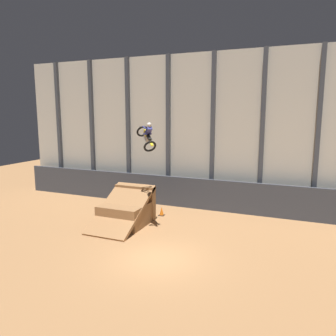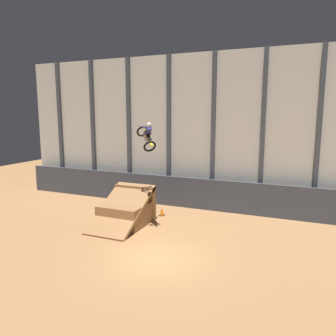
# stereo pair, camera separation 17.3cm
# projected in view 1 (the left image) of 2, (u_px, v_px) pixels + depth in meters

# --- Properties ---
(ground_plane) EXTENTS (60.00, 60.00, 0.00)m
(ground_plane) POSITION_uv_depth(u_px,v_px,m) (158.00, 259.00, 15.24)
(ground_plane) COLOR #996B42
(arena_back_wall) EXTENTS (32.00, 0.40, 10.91)m
(arena_back_wall) POSITION_uv_depth(u_px,v_px,m) (213.00, 131.00, 23.11)
(arena_back_wall) COLOR beige
(arena_back_wall) RESTS_ON ground_plane
(lower_barrier) EXTENTS (31.36, 0.20, 2.19)m
(lower_barrier) POSITION_uv_depth(u_px,v_px,m) (208.00, 195.00, 22.89)
(lower_barrier) COLOR #383D47
(lower_barrier) RESTS_ON ground_plane
(dirt_ramp) EXTENTS (2.69, 4.13, 2.34)m
(dirt_ramp) POSITION_uv_depth(u_px,v_px,m) (127.00, 210.00, 20.18)
(dirt_ramp) COLOR olive
(dirt_ramp) RESTS_ON ground_plane
(rider_bike_solo) EXTENTS (1.71, 1.67, 1.70)m
(rider_bike_solo) POSITION_uv_depth(u_px,v_px,m) (147.00, 136.00, 18.40)
(rider_bike_solo) COLOR black
(traffic_cone_near_ramp) EXTENTS (0.36, 0.36, 0.58)m
(traffic_cone_near_ramp) POSITION_uv_depth(u_px,v_px,m) (162.00, 211.00, 21.76)
(traffic_cone_near_ramp) COLOR black
(traffic_cone_near_ramp) RESTS_ON ground_plane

